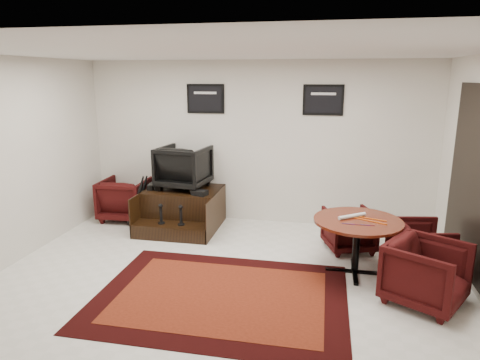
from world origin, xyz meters
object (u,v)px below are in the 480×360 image
shine_chair (184,165)px  meeting_table (358,226)px  table_chair_back (349,228)px  table_chair_window (420,244)px  armchair_side (125,197)px  table_chair_corner (427,270)px  shine_podium (183,210)px

shine_chair → meeting_table: (2.81, -1.40, -0.41)m
shine_chair → table_chair_back: shine_chair is taller
table_chair_window → meeting_table: bearing=99.6°
armchair_side → table_chair_corner: size_ratio=1.01×
armchair_side → table_chair_corner: armchair_side is taller
armchair_side → table_chair_window: (4.81, -1.15, -0.05)m
shine_podium → table_chair_corner: 4.02m
armchair_side → table_chair_window: armchair_side is taller
armchair_side → table_chair_back: (3.90, -0.66, -0.07)m
armchair_side → meeting_table: 4.22m
meeting_table → table_chair_corner: 1.00m
shine_podium → armchair_side: bearing=170.8°
shine_podium → armchair_side: size_ratio=1.59×
shine_podium → meeting_table: size_ratio=1.15×
armchair_side → meeting_table: bearing=157.6°
table_chair_window → table_chair_corner: table_chair_corner is taller
table_chair_back → table_chair_window: (0.90, -0.49, 0.02)m
shine_chair → table_chair_corner: (3.54, -2.05, -0.65)m
table_chair_window → table_chair_corner: (-0.12, -0.95, 0.05)m
shine_podium → table_chair_corner: bearing=-28.4°
shine_podium → table_chair_back: (2.76, -0.47, 0.04)m
shine_chair → shine_podium: bearing=97.0°
table_chair_back → table_chair_corner: (0.78, -1.44, 0.06)m
table_chair_back → meeting_table: bearing=75.5°
meeting_table → table_chair_window: meeting_table is taller
shine_chair → armchair_side: shine_chair is taller
shine_chair → meeting_table: 3.17m
armchair_side → table_chair_back: size_ratio=1.20×
shine_podium → meeting_table: (2.81, -1.27, 0.35)m
shine_chair → table_chair_window: 3.88m
table_chair_corner → armchair_side: bearing=97.0°
shine_podium → shine_chair: shine_chair is taller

